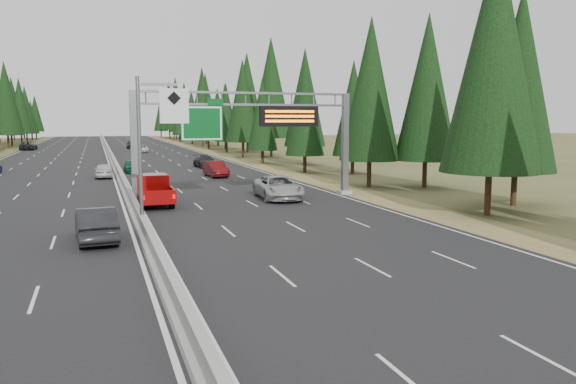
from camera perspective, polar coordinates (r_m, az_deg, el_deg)
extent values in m
cube|color=black|center=(85.08, -17.46, 3.07)|extent=(32.00, 260.00, 0.08)
cube|color=olive|center=(87.36, -5.69, 3.46)|extent=(3.60, 260.00, 0.06)
cube|color=gray|center=(85.07, -17.46, 3.19)|extent=(0.70, 260.00, 0.30)
cube|color=gray|center=(85.04, -17.47, 3.46)|extent=(0.30, 260.00, 0.60)
cube|color=slate|center=(39.98, -15.37, 4.38)|extent=(0.45, 0.45, 7.80)
cube|color=gray|center=(40.33, -15.19, -0.95)|extent=(0.90, 0.90, 0.30)
cube|color=slate|center=(43.92, 5.81, 4.84)|extent=(0.45, 0.45, 7.80)
cube|color=gray|center=(44.23, 5.75, -0.02)|extent=(0.90, 0.90, 0.30)
cube|color=slate|center=(41.24, -4.33, 10.01)|extent=(15.85, 0.35, 0.16)
cube|color=slate|center=(41.21, -4.32, 8.84)|extent=(15.85, 0.35, 0.16)
cube|color=#054C19|center=(40.25, -8.76, 6.92)|extent=(3.00, 0.10, 2.50)
cube|color=silver|center=(40.19, -8.74, 6.92)|extent=(2.85, 0.02, 2.35)
cube|color=#054C19|center=(40.46, -7.39, 9.07)|extent=(1.10, 0.10, 0.45)
cube|color=black|center=(41.84, 0.11, 7.70)|extent=(4.50, 0.40, 1.50)
cube|color=orange|center=(41.64, 0.21, 8.18)|extent=(3.80, 0.02, 0.18)
cube|color=orange|center=(41.64, 0.21, 7.70)|extent=(3.80, 0.02, 0.18)
cube|color=orange|center=(41.64, 0.21, 7.22)|extent=(3.80, 0.02, 0.18)
cylinder|color=slate|center=(29.99, -14.82, 3.69)|extent=(0.20, 0.20, 8.00)
cube|color=gray|center=(30.47, -14.58, -3.65)|extent=(0.50, 0.50, 0.20)
cube|color=slate|center=(30.08, -13.11, 10.62)|extent=(2.00, 0.15, 0.15)
cube|color=silver|center=(30.01, -11.49, 8.57)|extent=(1.50, 0.06, 1.80)
cylinder|color=black|center=(36.70, 19.65, -0.17)|extent=(0.40, 0.40, 2.68)
cone|color=black|center=(36.63, 20.22, 12.92)|extent=(6.02, 6.02, 14.05)
cylinder|color=black|center=(41.56, 21.97, 0.33)|extent=(0.40, 0.40, 2.35)
cone|color=black|center=(41.38, 22.46, 10.47)|extent=(5.29, 5.29, 12.34)
cylinder|color=black|center=(49.86, 8.23, 1.87)|extent=(0.40, 0.40, 2.36)
cone|color=black|center=(49.71, 8.39, 10.34)|extent=(5.30, 5.30, 12.36)
cylinder|color=black|center=(50.25, 13.71, 1.79)|extent=(0.40, 0.40, 2.38)
cone|color=black|center=(50.11, 13.97, 10.30)|extent=(5.36, 5.36, 12.51)
cylinder|color=black|center=(63.02, 1.71, 2.87)|extent=(0.40, 0.40, 1.94)
cone|color=black|center=(62.85, 1.73, 8.38)|extent=(4.36, 4.36, 10.16)
cylinder|color=black|center=(62.18, 6.57, 2.79)|extent=(0.40, 0.40, 1.98)
cone|color=black|center=(62.00, 6.65, 8.50)|extent=(4.46, 4.46, 10.40)
cylinder|color=black|center=(75.60, -2.61, 3.57)|extent=(0.40, 0.40, 1.83)
cone|color=black|center=(75.44, -2.64, 7.91)|extent=(4.12, 4.12, 9.61)
cylinder|color=black|center=(74.35, 1.71, 3.74)|extent=(0.40, 0.40, 2.43)
cone|color=black|center=(74.26, 1.73, 9.59)|extent=(5.46, 5.46, 12.73)
cylinder|color=black|center=(88.63, -4.58, 4.30)|extent=(0.40, 0.40, 2.45)
cone|color=black|center=(88.56, -4.63, 9.25)|extent=(5.51, 5.51, 12.85)
cylinder|color=black|center=(90.55, -1.71, 4.57)|extent=(0.40, 0.40, 3.03)
cone|color=black|center=(90.59, -1.73, 10.56)|extent=(6.81, 6.81, 15.89)
cylinder|color=black|center=(103.21, -6.26, 4.59)|extent=(0.40, 0.40, 2.02)
cone|color=black|center=(103.11, -6.31, 8.10)|extent=(4.56, 4.56, 10.63)
cylinder|color=black|center=(104.01, -4.14, 4.87)|extent=(0.40, 0.40, 2.90)
cone|color=black|center=(104.02, -4.18, 9.86)|extent=(6.52, 6.52, 15.21)
cylinder|color=black|center=(115.00, -8.08, 4.84)|extent=(0.40, 0.40, 2.04)
cone|color=black|center=(114.91, -8.14, 8.01)|extent=(4.58, 4.58, 10.69)
cylinder|color=black|center=(115.88, -6.38, 4.90)|extent=(0.40, 0.40, 2.12)
cone|color=black|center=(115.79, -6.42, 8.18)|extent=(4.77, 4.77, 11.14)
cylinder|color=black|center=(127.98, -8.62, 5.25)|extent=(0.40, 0.40, 2.82)
cone|color=black|center=(127.97, -8.70, 9.19)|extent=(6.34, 6.34, 14.80)
cylinder|color=black|center=(128.95, -7.12, 5.13)|extent=(0.40, 0.40, 2.10)
cone|color=black|center=(128.87, -7.17, 8.05)|extent=(4.72, 4.72, 11.02)
cylinder|color=black|center=(140.50, -9.71, 5.26)|extent=(0.40, 0.40, 2.14)
cone|color=black|center=(140.43, -9.76, 7.99)|extent=(4.81, 4.81, 11.23)
cylinder|color=black|center=(142.94, -8.30, 5.46)|extent=(0.40, 0.40, 2.79)
cone|color=black|center=(142.94, -8.37, 8.96)|extent=(6.29, 6.29, 14.67)
cylinder|color=black|center=(155.27, -10.91, 5.37)|extent=(0.40, 0.40, 1.87)
cone|color=black|center=(155.20, -10.96, 7.53)|extent=(4.21, 4.21, 9.82)
cylinder|color=black|center=(155.72, -9.05, 5.41)|extent=(0.40, 0.40, 1.81)
cone|color=black|center=(155.65, -9.09, 7.49)|extent=(4.07, 4.07, 9.50)
cylinder|color=black|center=(171.59, -11.26, 5.72)|extent=(0.40, 0.40, 2.97)
cone|color=black|center=(171.60, -11.33, 8.82)|extent=(6.67, 6.67, 15.57)
cylinder|color=black|center=(171.85, -10.41, 5.71)|extent=(0.40, 0.40, 2.74)
cone|color=black|center=(171.84, -10.48, 8.56)|extent=(6.17, 6.17, 14.40)
cylinder|color=black|center=(182.42, -11.92, 5.78)|extent=(0.40, 0.40, 2.88)
cone|color=black|center=(182.43, -11.99, 8.60)|extent=(6.47, 6.47, 15.11)
cylinder|color=black|center=(181.92, -10.97, 5.62)|extent=(0.40, 0.40, 1.77)
cone|color=black|center=(181.86, -11.01, 7.37)|extent=(3.99, 3.99, 9.30)
cylinder|color=black|center=(198.88, -12.76, 5.76)|extent=(0.40, 0.40, 2.15)
cone|color=black|center=(198.84, -12.82, 7.70)|extent=(4.83, 4.83, 11.27)
cylinder|color=black|center=(198.96, -11.45, 5.75)|extent=(0.40, 0.40, 1.80)
cone|color=black|center=(198.90, -11.49, 7.37)|extent=(4.05, 4.05, 9.44)
cylinder|color=black|center=(129.17, -26.54, 4.59)|extent=(0.40, 0.40, 2.85)
cone|color=black|center=(129.17, -26.76, 8.53)|extent=(6.41, 6.41, 14.95)
cylinder|color=black|center=(140.66, -26.25, 4.70)|extent=(0.40, 0.40, 2.51)
cone|color=black|center=(140.62, -26.43, 7.89)|extent=(5.65, 5.65, 13.18)
cylinder|color=black|center=(155.31, -25.43, 4.94)|extent=(0.40, 0.40, 2.61)
cone|color=black|center=(155.29, -25.60, 7.95)|extent=(5.88, 5.88, 13.73)
cylinder|color=black|center=(168.71, -24.99, 5.06)|extent=(0.40, 0.40, 2.43)
cone|color=black|center=(168.67, -25.13, 7.63)|extent=(5.46, 5.46, 12.73)
cylinder|color=black|center=(169.09, -26.28, 4.89)|extent=(0.40, 0.40, 1.78)
cone|color=black|center=(169.01, -26.39, 6.77)|extent=(4.01, 4.01, 9.35)
cylinder|color=black|center=(182.33, -24.55, 5.12)|extent=(0.40, 0.40, 1.89)
cone|color=black|center=(182.27, -24.65, 6.97)|extent=(4.25, 4.25, 9.92)
cylinder|color=black|center=(183.69, -26.05, 5.22)|extent=(0.40, 0.40, 2.96)
cone|color=black|center=(183.70, -26.21, 8.09)|extent=(6.65, 6.65, 15.52)
cylinder|color=black|center=(197.31, -24.19, 5.30)|extent=(0.40, 0.40, 2.23)
cone|color=black|center=(197.26, -24.30, 7.32)|extent=(5.01, 5.01, 11.69)
cylinder|color=black|center=(195.74, -25.21, 5.18)|extent=(0.40, 0.40, 1.84)
cone|color=black|center=(195.68, -25.31, 6.86)|extent=(4.13, 4.13, 9.64)
imported|color=#A9AAAE|center=(41.30, -1.00, 0.48)|extent=(3.25, 6.30, 1.70)
cylinder|color=black|center=(37.49, -14.59, -1.09)|extent=(0.33, 0.89, 0.89)
cylinder|color=black|center=(37.68, -11.73, -0.96)|extent=(0.33, 0.89, 0.89)
cylinder|color=black|center=(41.11, -14.99, -0.38)|extent=(0.33, 0.89, 0.89)
cylinder|color=black|center=(41.28, -12.38, -0.27)|extent=(0.33, 0.89, 0.89)
cube|color=#910908|center=(39.41, -13.45, -0.41)|extent=(2.22, 6.21, 0.33)
cube|color=#910908|center=(40.31, -13.62, 0.87)|extent=(2.11, 2.44, 1.22)
cube|color=black|center=(40.27, -13.63, 1.34)|extent=(1.89, 2.11, 0.61)
cube|color=#910908|center=(37.63, -14.82, -0.21)|extent=(0.11, 2.66, 0.67)
cube|color=#910908|center=(37.84, -11.63, -0.08)|extent=(0.11, 2.66, 0.67)
cube|color=#910908|center=(36.40, -13.01, -0.40)|extent=(2.22, 0.11, 0.67)
imported|color=#114D31|center=(64.72, -15.55, 2.58)|extent=(1.83, 4.28, 1.44)
imported|color=#580C0E|center=(57.94, -7.35, 2.32)|extent=(1.95, 4.87, 1.58)
imported|color=black|center=(69.55, -8.43, 3.10)|extent=(2.42, 5.27, 1.49)
imported|color=silver|center=(104.16, -14.64, 4.27)|extent=(2.45, 4.88, 1.33)
imported|color=black|center=(119.20, -15.60, 4.67)|extent=(1.97, 4.87, 1.66)
imported|color=black|center=(28.42, -18.94, -3.10)|extent=(2.10, 5.13, 1.65)
imported|color=beige|center=(59.37, -18.24, 2.09)|extent=(1.76, 4.37, 1.49)
imported|color=black|center=(120.28, -24.87, 4.28)|extent=(2.93, 5.93, 1.62)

